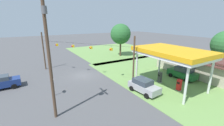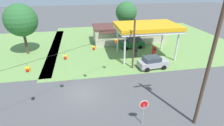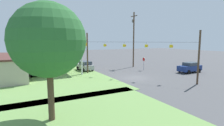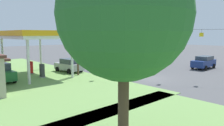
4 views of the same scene
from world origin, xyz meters
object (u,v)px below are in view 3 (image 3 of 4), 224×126
(tree_west_verge, at_px, (48,40))
(stop_sign_roadside, at_px, (144,61))
(fuel_pump_far, at_px, (60,67))
(gas_station_canopy, at_px, (61,45))
(car_at_pumps_rear, at_px, (36,69))
(utility_pole_main, at_px, (134,37))
(fuel_pump_near, at_px, (64,69))
(car_on_crossroad, at_px, (190,67))
(gas_station_store, at_px, (8,66))
(car_at_pumps_front, at_px, (85,66))

(tree_west_verge, bearing_deg, stop_sign_roadside, -53.98)
(fuel_pump_far, xyz_separation_m, tree_west_verge, (-21.03, 4.76, 4.96))
(gas_station_canopy, bearing_deg, car_at_pumps_rear, 101.43)
(gas_station_canopy, bearing_deg, utility_pole_main, -93.17)
(car_at_pumps_rear, bearing_deg, fuel_pump_far, 116.48)
(car_at_pumps_rear, bearing_deg, gas_station_canopy, 97.88)
(gas_station_canopy, bearing_deg, tree_west_verge, 166.22)
(fuel_pump_near, bearing_deg, tree_west_verge, 165.00)
(car_on_crossroad, bearing_deg, gas_station_store, -22.17)
(tree_west_verge, bearing_deg, utility_pole_main, -47.05)
(car_on_crossroad, relative_size, stop_sign_roadside, 1.86)
(gas_station_store, height_order, car_on_crossroad, gas_station_store)
(fuel_pump_near, relative_size, car_at_pumps_front, 0.37)
(fuel_pump_near, bearing_deg, fuel_pump_far, 0.00)
(car_at_pumps_rear, bearing_deg, gas_station_store, -99.24)
(car_on_crossroad, bearing_deg, fuel_pump_near, -26.82)
(fuel_pump_near, bearing_deg, utility_pole_main, -87.02)
(car_on_crossroad, relative_size, tree_west_verge, 0.56)
(fuel_pump_far, relative_size, utility_pole_main, 0.14)
(gas_station_canopy, bearing_deg, gas_station_store, 93.33)
(gas_station_store, bearing_deg, fuel_pump_near, -97.88)
(fuel_pump_far, xyz_separation_m, stop_sign_roadside, (-7.07, -14.44, 1.06))
(tree_west_verge, bearing_deg, car_on_crossroad, -71.84)
(car_at_pumps_front, distance_m, utility_pole_main, 12.17)
(car_on_crossroad, distance_m, utility_pole_main, 12.79)
(gas_station_store, height_order, utility_pole_main, utility_pole_main)
(utility_pole_main, bearing_deg, gas_station_canopy, 86.83)
(fuel_pump_far, distance_m, car_at_pumps_rear, 5.02)
(fuel_pump_near, bearing_deg, car_at_pumps_rear, 80.13)
(gas_station_store, bearing_deg, stop_sign_roadside, -102.31)
(car_at_pumps_rear, bearing_deg, utility_pole_main, 86.56)
(gas_station_store, distance_m, utility_pole_main, 23.94)
(gas_station_store, xyz_separation_m, car_at_pumps_front, (0.05, -12.62, -0.79))
(gas_station_canopy, relative_size, utility_pole_main, 0.83)
(fuel_pump_far, height_order, car_on_crossroad, car_on_crossroad)
(fuel_pump_far, bearing_deg, car_at_pumps_front, -115.42)
(car_on_crossroad, height_order, tree_west_verge, tree_west_verge)
(gas_station_store, relative_size, fuel_pump_far, 9.05)
(utility_pole_main, bearing_deg, tree_west_verge, 132.95)
(car_on_crossroad, distance_m, stop_sign_roadside, 8.27)
(fuel_pump_far, bearing_deg, stop_sign_roadside, -116.09)
(gas_station_canopy, distance_m, car_at_pumps_front, 5.87)
(gas_station_store, xyz_separation_m, utility_pole_main, (-0.36, -23.46, 4.73))
(utility_pole_main, bearing_deg, gas_station_store, 89.12)
(utility_pole_main, bearing_deg, fuel_pump_far, 80.75)
(fuel_pump_far, bearing_deg, gas_station_store, 104.30)
(stop_sign_roadside, height_order, tree_west_verge, tree_west_verge)
(car_at_pumps_front, height_order, tree_west_verge, tree_west_verge)
(gas_station_canopy, xyz_separation_m, fuel_pump_near, (-1.63, -0.00, -4.11))
(gas_station_canopy, bearing_deg, fuel_pump_near, -179.94)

